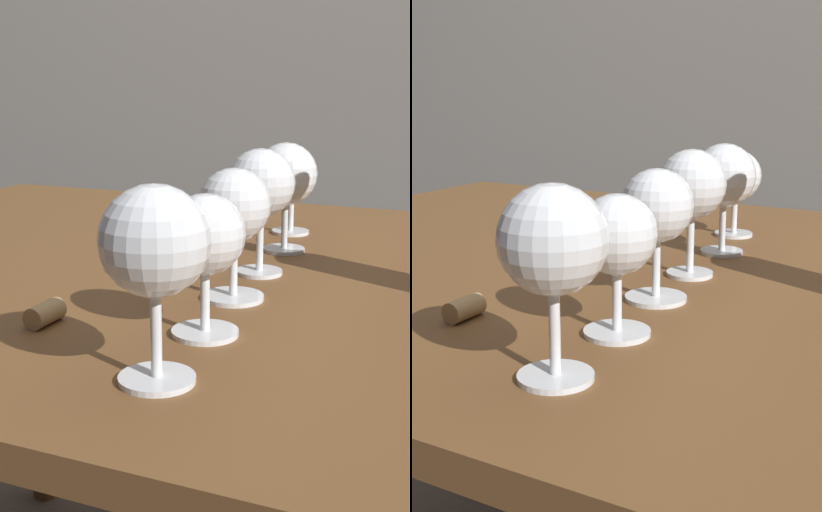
{
  "view_description": "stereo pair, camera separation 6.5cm",
  "coord_description": "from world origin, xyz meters",
  "views": [
    {
      "loc": [
        0.24,
        -0.83,
        0.97
      ],
      "look_at": [
        -0.01,
        -0.25,
        0.81
      ],
      "focal_mm": 50.49,
      "sensor_mm": 36.0,
      "label": 1
    },
    {
      "loc": [
        0.3,
        -0.8,
        0.97
      ],
      "look_at": [
        -0.01,
        -0.25,
        0.81
      ],
      "focal_mm": 50.49,
      "sensor_mm": 36.0,
      "label": 2
    }
  ],
  "objects": [
    {
      "name": "wine_glass_cabernet",
      "position": [
        -0.01,
        -0.25,
        0.83
      ],
      "size": [
        0.07,
        0.07,
        0.13
      ],
      "color": "white",
      "rests_on": "dining_table"
    },
    {
      "name": "wine_glass_chardonnay",
      "position": [
        -0.07,
        0.22,
        0.83
      ],
      "size": [
        0.08,
        0.08,
        0.13
      ],
      "color": "white",
      "rests_on": "dining_table"
    },
    {
      "name": "wine_glass_port",
      "position": [
        -0.03,
        -0.13,
        0.84
      ],
      "size": [
        0.08,
        0.08,
        0.14
      ],
      "color": "white",
      "rests_on": "dining_table"
    },
    {
      "name": "wine_glass_pinot",
      "position": [
        -0.04,
        -0.02,
        0.85
      ],
      "size": [
        0.08,
        0.08,
        0.15
      ],
      "color": "white",
      "rests_on": "dining_table"
    },
    {
      "name": "wine_glass_white",
      "position": [
        -0.05,
        0.1,
        0.84
      ],
      "size": [
        0.08,
        0.08,
        0.15
      ],
      "color": "white",
      "rests_on": "dining_table"
    },
    {
      "name": "wine_glass_rose",
      "position": [
        -0.01,
        -0.36,
        0.85
      ],
      "size": [
        0.09,
        0.09,
        0.16
      ],
      "color": "white",
      "rests_on": "dining_table"
    },
    {
      "name": "dining_table",
      "position": [
        0.0,
        0.0,
        0.66
      ],
      "size": [
        1.57,
        0.97,
        0.74
      ],
      "color": "brown",
      "rests_on": "ground_plane"
    },
    {
      "name": "cork",
      "position": [
        -0.17,
        -0.28,
        0.75
      ],
      "size": [
        0.02,
        0.04,
        0.02
      ],
      "primitive_type": "cylinder",
      "rotation": [
        1.57,
        0.0,
        0.0
      ],
      "color": "tan",
      "rests_on": "dining_table"
    }
  ]
}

